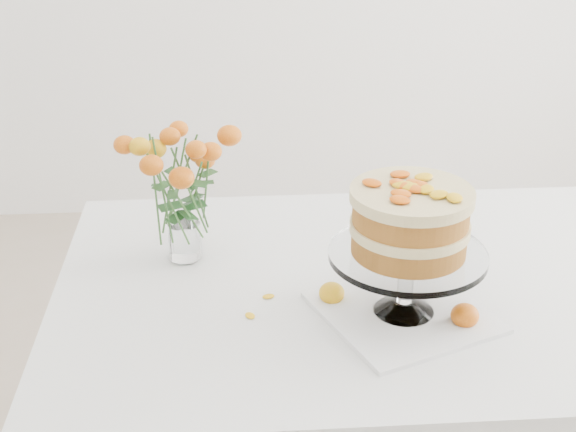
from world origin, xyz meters
name	(u,v)px	position (x,y,z in m)	size (l,w,h in m)	color
table	(386,313)	(0.00, 0.00, 0.67)	(1.43, 0.93, 0.76)	tan
napkin	(403,312)	(0.01, -0.13, 0.76)	(0.30, 0.30, 0.01)	white
cake_stand	(410,228)	(0.01, -0.13, 0.95)	(0.31, 0.31, 0.28)	silver
rose_vase	(181,173)	(-0.44, 0.13, 0.97)	(0.24, 0.24, 0.36)	silver
loose_rose_near	(332,293)	(-0.13, -0.08, 0.78)	(0.09, 0.05, 0.04)	orange
loose_rose_far	(465,316)	(0.12, -0.18, 0.78)	(0.10, 0.06, 0.05)	#BC4D09
stray_petal_a	(339,307)	(-0.12, -0.10, 0.76)	(0.03, 0.02, 0.00)	#EDAE0E
stray_petal_b	(391,316)	(-0.02, -0.14, 0.76)	(0.03, 0.02, 0.00)	#EDAE0E
stray_petal_c	(415,326)	(0.02, -0.18, 0.76)	(0.03, 0.02, 0.00)	#EDAE0E
stray_petal_d	(268,297)	(-0.26, -0.05, 0.76)	(0.03, 0.02, 0.00)	#EDAE0E
stray_petal_e	(250,316)	(-0.30, -0.12, 0.76)	(0.03, 0.02, 0.00)	#EDAE0E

